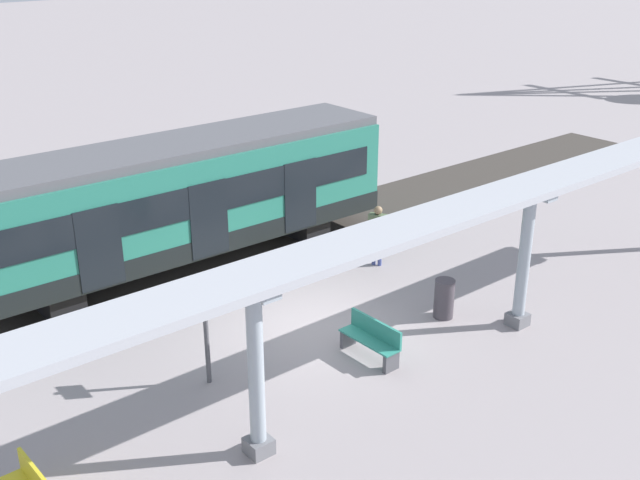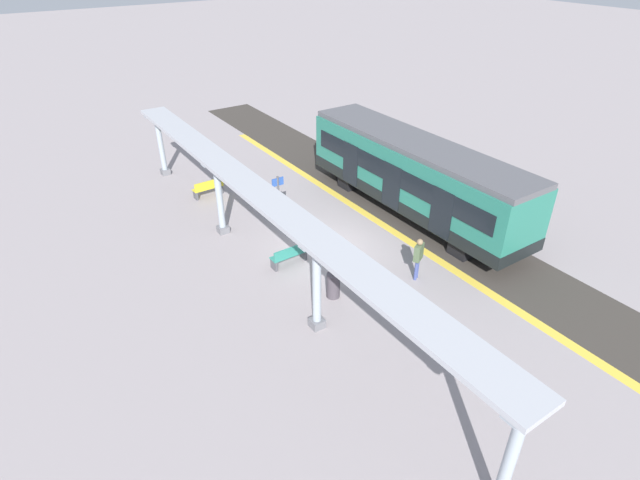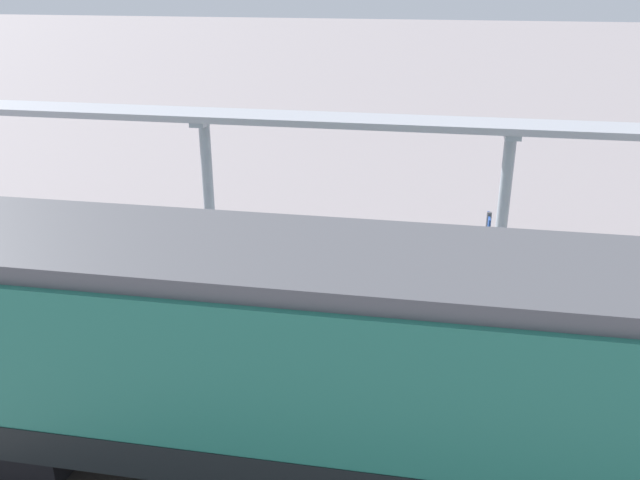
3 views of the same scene
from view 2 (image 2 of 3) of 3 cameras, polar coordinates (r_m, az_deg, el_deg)
name	(u,v)px [view 2 (image 2 of 3)]	position (r m, az deg, el deg)	size (l,w,h in m)	color
ground_plane	(327,249)	(20.58, 0.76, -1.03)	(176.00, 176.00, 0.00)	gray
tactile_edge_strip	(387,227)	(22.30, 7.60, 1.46)	(0.39, 28.76, 0.01)	gold
trackbed	(417,216)	(23.40, 10.95, 2.66)	(3.20, 40.76, 0.01)	#38332D
train_near_carriage	(414,177)	(22.87, 10.63, 7.12)	(2.65, 11.91, 3.48)	#24715E
canopy_pillar_nearest	(161,144)	(27.84, -17.68, 10.33)	(1.10, 0.44, 3.33)	slate
canopy_pillar_second	(219,197)	(21.34, -11.39, 4.79)	(1.10, 0.44, 3.33)	slate
canopy_pillar_third	(317,285)	(15.68, -0.37, -5.16)	(1.10, 0.44, 3.33)	slate
canopy_pillar_fourth	(510,459)	(12.07, 20.80, -22.30)	(1.10, 0.44, 3.33)	slate
canopy_beam	(257,192)	(17.59, -7.14, 5.46)	(1.20, 22.89, 0.16)	#A8AAB2
bench_near_end	(208,188)	(25.23, -12.58, 5.81)	(1.51, 0.49, 0.86)	gold
bench_mid_platform	(290,255)	(19.41, -3.47, -1.73)	(1.51, 0.46, 0.86)	#2A8171
trash_bin	(333,285)	(17.72, 1.52, -5.17)	(0.48, 0.48, 0.96)	#443D44
platform_info_sign	(278,195)	(22.02, -4.76, 5.14)	(0.56, 0.10, 2.20)	#4C4C51
passenger_waiting_near_edge	(418,254)	(18.61, 11.14, -1.61)	(0.54, 0.43, 1.72)	#3C4986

